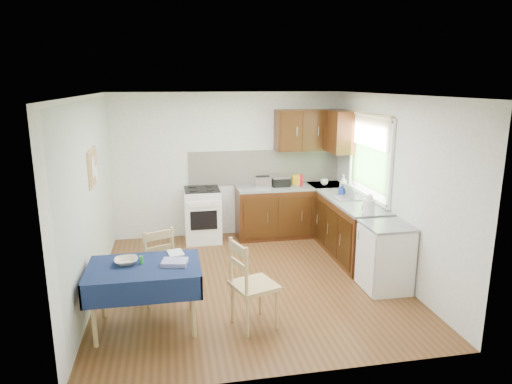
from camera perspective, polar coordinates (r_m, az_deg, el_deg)
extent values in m
plane|color=#513115|center=(6.36, -0.81, -11.10)|extent=(4.20, 4.20, 0.00)
cube|color=silver|center=(5.79, -0.89, 12.02)|extent=(4.00, 4.20, 0.02)
cube|color=silver|center=(7.99, -3.44, 3.39)|extent=(4.00, 0.02, 2.50)
cube|color=silver|center=(3.99, 4.37, -7.09)|extent=(4.00, 0.02, 2.50)
cube|color=silver|center=(5.96, -20.17, -0.93)|extent=(0.02, 4.20, 2.50)
cube|color=silver|center=(6.59, 16.56, 0.67)|extent=(0.02, 4.20, 2.50)
cube|color=black|center=(8.08, 4.33, -2.47)|extent=(1.90, 0.60, 0.86)
cube|color=black|center=(7.25, 11.67, -4.62)|extent=(0.60, 1.70, 0.86)
cube|color=slate|center=(7.97, 4.38, 0.64)|extent=(1.90, 0.60, 0.04)
cube|color=slate|center=(7.12, 11.85, -1.18)|extent=(0.60, 1.70, 0.04)
cube|color=slate|center=(8.16, 8.79, 0.83)|extent=(0.60, 0.60, 0.04)
cube|color=#EFDFCA|center=(8.09, 1.16, 3.18)|extent=(2.70, 0.02, 0.60)
cube|color=black|center=(8.03, 6.71, 7.70)|extent=(1.20, 0.35, 0.70)
cube|color=black|center=(7.77, 10.66, 7.37)|extent=(0.35, 0.50, 0.70)
cube|color=white|center=(7.83, -6.71, -2.90)|extent=(0.60, 0.60, 0.90)
cube|color=black|center=(7.72, -6.80, 0.34)|extent=(0.58, 0.58, 0.02)
cube|color=black|center=(7.54, -6.54, -3.54)|extent=(0.44, 0.01, 0.32)
cube|color=#2E5A25|center=(7.15, 14.05, 3.85)|extent=(0.01, 1.40, 0.85)
cube|color=white|center=(7.07, 14.24, 9.05)|extent=(0.04, 1.48, 0.06)
cube|color=white|center=(7.25, 13.70, -0.44)|extent=(0.04, 1.48, 0.06)
cube|color=#C7BA8A|center=(7.08, 14.03, 7.28)|extent=(0.02, 1.36, 0.44)
cube|color=white|center=(6.22, 15.86, -7.99)|extent=(0.55, 0.58, 0.85)
cube|color=slate|center=(6.08, 16.13, -4.08)|extent=(0.58, 0.60, 0.03)
cube|color=tan|center=(6.17, -19.77, 2.91)|extent=(0.02, 0.62, 0.47)
cube|color=#AA7C47|center=(6.17, -19.63, 2.92)|extent=(0.01, 0.56, 0.41)
cube|color=white|center=(6.09, -19.66, 2.97)|extent=(0.00, 0.18, 0.24)
cube|color=white|center=(6.30, -19.31, 2.23)|extent=(0.00, 0.15, 0.20)
cube|color=#0F1B3E|center=(5.13, -13.85, -9.09)|extent=(1.17, 0.78, 0.03)
cube|color=#0F1B3E|center=(4.81, -14.00, -12.16)|extent=(1.21, 0.02, 0.26)
cube|color=#0F1B3E|center=(5.54, -13.58, -8.62)|extent=(1.21, 0.02, 0.26)
cube|color=#0F1B3E|center=(5.25, -20.35, -10.41)|extent=(0.02, 0.82, 0.26)
cube|color=#0F1B3E|center=(5.17, -7.11, -9.98)|extent=(0.02, 0.82, 0.26)
cylinder|color=tan|center=(5.06, -19.65, -14.38)|extent=(0.05, 0.05, 0.70)
cylinder|color=tan|center=(4.99, -7.84, -14.06)|extent=(0.05, 0.05, 0.70)
cylinder|color=tan|center=(5.61, -18.71, -11.47)|extent=(0.05, 0.05, 0.70)
cylinder|color=tan|center=(5.55, -8.19, -11.14)|extent=(0.05, 0.05, 0.70)
cube|color=tan|center=(5.86, -12.58, -8.86)|extent=(0.56, 0.56, 0.04)
cube|color=tan|center=(5.57, -12.07, -6.12)|extent=(0.36, 0.18, 0.30)
cylinder|color=tan|center=(6.15, -11.56, -9.99)|extent=(0.04, 0.04, 0.45)
cylinder|color=tan|center=(6.04, -14.61, -10.60)|extent=(0.04, 0.04, 0.45)
cylinder|color=tan|center=(5.86, -10.24, -11.15)|extent=(0.04, 0.04, 0.45)
cylinder|color=tan|center=(5.75, -13.43, -11.83)|extent=(0.04, 0.04, 0.45)
cube|color=tan|center=(5.11, -0.22, -11.60)|extent=(0.57, 0.57, 0.04)
cube|color=tan|center=(4.88, -2.22, -8.08)|extent=(0.16, 0.40, 0.32)
cylinder|color=tan|center=(5.16, 2.62, -14.33)|extent=(0.04, 0.04, 0.48)
cylinder|color=tan|center=(5.44, 0.55, -12.78)|extent=(0.04, 0.04, 0.48)
cylinder|color=tan|center=(5.00, -1.06, -15.29)|extent=(0.04, 0.04, 0.48)
cylinder|color=tan|center=(5.29, -2.97, -13.62)|extent=(0.04, 0.04, 0.48)
cube|color=silver|center=(7.79, 0.82, 1.25)|extent=(0.28, 0.17, 0.19)
cube|color=black|center=(7.77, 0.82, 2.01)|extent=(0.23, 0.02, 0.02)
cube|color=black|center=(7.92, 3.08, 1.24)|extent=(0.30, 0.26, 0.14)
cube|color=silver|center=(7.90, 3.09, 1.88)|extent=(0.30, 0.26, 0.03)
cylinder|color=red|center=(7.90, 5.69, 1.44)|extent=(0.05, 0.05, 0.21)
cube|color=gold|center=(8.05, 4.98, 1.54)|extent=(0.13, 0.09, 0.18)
cube|color=gray|center=(7.22, 11.58, -0.71)|extent=(0.46, 0.35, 0.02)
cylinder|color=white|center=(7.20, 11.62, 0.06)|extent=(0.06, 0.22, 0.22)
cylinder|color=white|center=(6.42, 13.93, -1.77)|extent=(0.17, 0.17, 0.21)
sphere|color=white|center=(6.38, 14.00, -0.70)|extent=(0.10, 0.10, 0.10)
imported|color=white|center=(8.09, 8.53, 1.23)|extent=(0.14, 0.14, 0.10)
imported|color=white|center=(7.44, 10.83, 0.92)|extent=(0.14, 0.14, 0.32)
imported|color=#1C3BA7|center=(7.37, 10.67, 0.29)|extent=(0.12, 0.12, 0.19)
imported|color=green|center=(6.52, 13.60, -1.74)|extent=(0.16, 0.16, 0.16)
imported|color=beige|center=(5.21, -15.93, -8.32)|extent=(0.27, 0.27, 0.06)
imported|color=white|center=(5.37, -10.92, -7.61)|extent=(0.21, 0.26, 0.02)
cylinder|color=green|center=(5.17, -14.14, -8.23)|extent=(0.04, 0.04, 0.09)
cube|color=navy|center=(5.08, -10.11, -8.66)|extent=(0.31, 0.26, 0.05)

